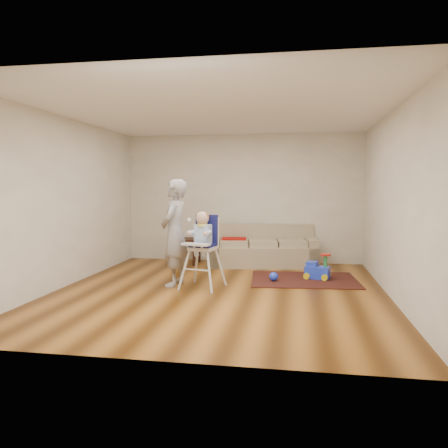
% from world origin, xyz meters
% --- Properties ---
extents(ground, '(5.50, 5.50, 0.00)m').
position_xyz_m(ground, '(0.00, 0.00, 0.00)').
color(ground, '#432205').
rests_on(ground, ground).
extents(room_envelope, '(5.04, 5.52, 2.72)m').
position_xyz_m(room_envelope, '(0.00, 0.53, 1.88)').
color(room_envelope, beige).
rests_on(room_envelope, ground).
extents(sofa, '(2.23, 1.16, 0.82)m').
position_xyz_m(sofa, '(0.47, 2.30, 0.41)').
color(sofa, gray).
rests_on(sofa, ground).
extents(side_table, '(0.52, 0.52, 0.52)m').
position_xyz_m(side_table, '(-1.12, 2.27, 0.26)').
color(side_table, black).
rests_on(side_table, ground).
extents(area_rug, '(1.88, 1.47, 0.01)m').
position_xyz_m(area_rug, '(1.29, 1.03, 0.01)').
color(area_rug, black).
rests_on(area_rug, ground).
extents(ride_on_toy, '(0.47, 0.38, 0.44)m').
position_xyz_m(ride_on_toy, '(1.52, 1.13, 0.24)').
color(ride_on_toy, blue).
rests_on(ride_on_toy, area_rug).
extents(toy_ball, '(0.15, 0.15, 0.15)m').
position_xyz_m(toy_ball, '(0.78, 0.80, 0.09)').
color(toy_ball, blue).
rests_on(toy_ball, area_rug).
extents(high_chair, '(0.68, 0.68, 1.22)m').
position_xyz_m(high_chair, '(-0.30, 0.17, 0.59)').
color(high_chair, silver).
rests_on(high_chair, ground).
extents(adult, '(0.45, 0.65, 1.72)m').
position_xyz_m(adult, '(-0.78, 0.27, 0.86)').
color(adult, gray).
rests_on(adult, ground).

